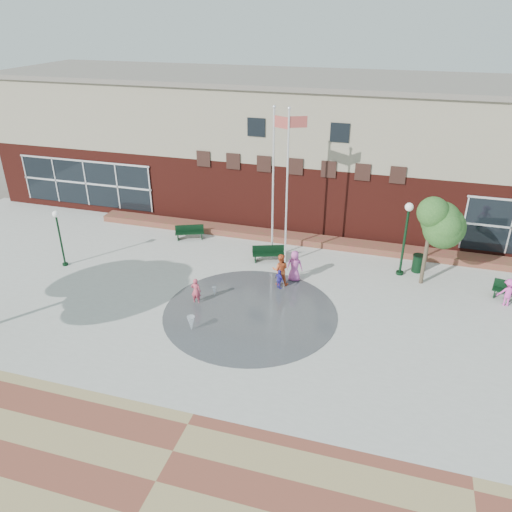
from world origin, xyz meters
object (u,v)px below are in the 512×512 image
(flagpole_right, at_px, (274,178))
(bench_left, at_px, (190,235))
(child_splash, at_px, (196,291))
(flagpole_left, at_px, (288,182))
(trash_can, at_px, (418,263))

(flagpole_right, distance_m, bench_left, 7.40)
(child_splash, bearing_deg, flagpole_right, -114.01)
(flagpole_left, distance_m, bench_left, 8.18)
(flagpole_right, distance_m, child_splash, 7.64)
(flagpole_right, bearing_deg, trash_can, 28.90)
(child_splash, bearing_deg, flagpole_left, -122.97)
(flagpole_left, height_order, bench_left, flagpole_left)
(trash_can, bearing_deg, flagpole_left, -171.73)
(flagpole_left, height_order, trash_can, flagpole_left)
(trash_can, relative_size, child_splash, 0.75)
(flagpole_left, distance_m, flagpole_right, 1.00)
(trash_can, bearing_deg, flagpole_right, -175.65)
(child_splash, bearing_deg, bench_left, -66.50)
(bench_left, height_order, child_splash, child_splash)
(flagpole_right, height_order, bench_left, flagpole_right)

